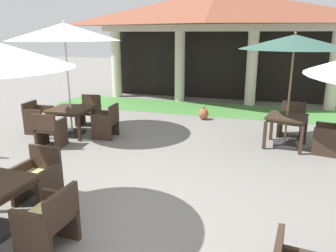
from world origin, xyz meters
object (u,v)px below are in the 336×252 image
at_px(patio_table_far_back, 287,120).
at_px(patio_chair_near_foreground_west, 38,117).
at_px(patio_chair_mid_left_east, 49,220).
at_px(patio_umbrella_far_back, 294,43).
at_px(patio_table_near_foreground, 71,111).
at_px(patio_chair_near_foreground_north, 89,112).
at_px(patio_umbrella_near_foreground, 64,33).
at_px(terracotta_urn, 204,114).
at_px(patio_chair_far_back_east, 330,136).
at_px(patio_chair_far_back_north, 291,121).
at_px(patio_chair_mid_left_north, 38,178).
at_px(patio_chair_near_foreground_south, 50,130).
at_px(patio_chair_near_foreground_east, 107,122).

bearing_deg(patio_table_far_back, patio_chair_near_foreground_west, -172.97).
distance_m(patio_chair_mid_left_east, patio_umbrella_far_back, 6.05).
relative_size(patio_table_near_foreground, patio_chair_mid_left_east, 1.29).
bearing_deg(patio_chair_near_foreground_north, patio_umbrella_near_foreground, 90.00).
bearing_deg(patio_table_far_back, patio_table_near_foreground, -172.49).
height_order(patio_table_near_foreground, terracotta_urn, patio_table_near_foreground).
bearing_deg(patio_chair_far_back_east, patio_chair_far_back_north, 44.92).
relative_size(patio_chair_mid_left_east, patio_chair_far_back_north, 0.94).
xyz_separation_m(patio_chair_mid_left_north, patio_table_far_back, (3.76, 3.99, 0.25)).
relative_size(patio_chair_near_foreground_south, patio_chair_mid_left_north, 0.96).
distance_m(patio_chair_mid_left_north, patio_table_far_back, 5.49).
bearing_deg(patio_chair_far_back_north, patio_umbrella_near_foreground, 26.43).
height_order(patio_umbrella_near_foreground, patio_umbrella_far_back, patio_umbrella_near_foreground).
bearing_deg(patio_chair_far_back_east, patio_chair_mid_left_east, 152.07).
height_order(patio_chair_near_foreground_north, patio_umbrella_far_back, patio_umbrella_far_back).
height_order(patio_table_near_foreground, patio_chair_mid_left_east, patio_chair_mid_left_east).
bearing_deg(patio_chair_near_foreground_south, patio_chair_near_foreground_east, 44.86).
bearing_deg(patio_chair_far_back_north, terracotta_urn, -11.92).
distance_m(patio_chair_near_foreground_south, patio_chair_near_foreground_north, 1.99).
relative_size(patio_chair_near_foreground_east, patio_chair_mid_left_east, 1.04).
bearing_deg(patio_table_near_foreground, terracotta_urn, 41.52).
xyz_separation_m(patio_chair_near_foreground_west, terracotta_urn, (3.97, 2.72, -0.24)).
height_order(patio_umbrella_near_foreground, patio_chair_near_foreground_east, patio_umbrella_near_foreground).
bearing_deg(patio_umbrella_far_back, patio_table_near_foreground, -172.49).
relative_size(patio_chair_near_foreground_west, patio_chair_far_back_north, 0.95).
bearing_deg(patio_chair_near_foreground_south, patio_chair_mid_left_north, -61.22).
bearing_deg(patio_chair_mid_left_north, patio_table_near_foreground, -63.29).
bearing_deg(patio_chair_mid_left_east, patio_umbrella_near_foreground, 31.62).
height_order(patio_chair_near_foreground_south, patio_chair_mid_left_north, patio_chair_mid_left_north).
bearing_deg(terracotta_urn, patio_chair_near_foreground_north, -151.75).
xyz_separation_m(patio_umbrella_near_foreground, patio_chair_near_foreground_south, (0.08, -0.99, -2.20)).
distance_m(patio_chair_mid_left_north, patio_chair_far_back_east, 6.05).
height_order(patio_umbrella_near_foreground, patio_chair_far_back_east, patio_umbrella_near_foreground).
relative_size(patio_chair_near_foreground_north, terracotta_urn, 2.00).
bearing_deg(patio_chair_near_foreground_north, patio_chair_far_back_north, -177.95).
bearing_deg(patio_table_near_foreground, patio_umbrella_near_foreground, -45.00).
height_order(patio_chair_near_foreground_south, terracotta_urn, patio_chair_near_foreground_south).
distance_m(patio_chair_near_foreground_west, patio_table_far_back, 6.38).
height_order(patio_table_near_foreground, patio_table_far_back, patio_table_far_back).
relative_size(patio_chair_near_foreground_south, patio_chair_far_back_north, 0.95).
bearing_deg(terracotta_urn, patio_umbrella_near_foreground, -138.48).
distance_m(patio_umbrella_near_foreground, patio_table_far_back, 5.73).
bearing_deg(patio_umbrella_near_foreground, patio_chair_far_back_east, 4.95).
bearing_deg(patio_chair_near_foreground_west, patio_umbrella_near_foreground, 90.00).
relative_size(patio_chair_near_foreground_south, patio_chair_near_foreground_north, 0.96).
distance_m(patio_chair_near_foreground_west, patio_chair_mid_left_north, 4.11).
height_order(patio_umbrella_far_back, patio_chair_far_back_north, patio_umbrella_far_back).
bearing_deg(patio_chair_near_foreground_east, patio_table_far_back, -86.22).
bearing_deg(patio_chair_mid_left_north, terracotta_urn, -102.29).
relative_size(patio_table_far_back, patio_chair_far_back_east, 1.18).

